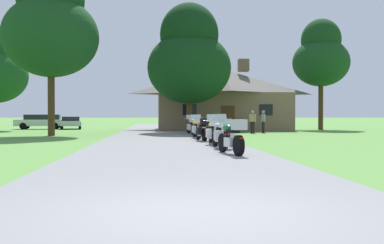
# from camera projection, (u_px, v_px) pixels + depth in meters

# --- Properties ---
(ground_plane) EXTENTS (500.00, 500.00, 0.00)m
(ground_plane) POSITION_uv_depth(u_px,v_px,m) (164.00, 138.00, 25.62)
(ground_plane) COLOR #56893D
(asphalt_driveway) EXTENTS (6.40, 80.00, 0.06)m
(asphalt_driveway) POSITION_uv_depth(u_px,v_px,m) (165.00, 139.00, 23.62)
(asphalt_driveway) COLOR slate
(asphalt_driveway) RESTS_ON ground
(motorcycle_green_nearest_to_camera) EXTENTS (0.84, 2.07, 1.30)m
(motorcycle_green_nearest_to_camera) POSITION_uv_depth(u_px,v_px,m) (232.00, 137.00, 14.14)
(motorcycle_green_nearest_to_camera) COLOR black
(motorcycle_green_nearest_to_camera) RESTS_ON asphalt_driveway
(motorcycle_silver_second_in_row) EXTENTS (0.86, 2.08, 1.30)m
(motorcycle_silver_second_in_row) POSITION_uv_depth(u_px,v_px,m) (221.00, 134.00, 16.79)
(motorcycle_silver_second_in_row) COLOR black
(motorcycle_silver_second_in_row) RESTS_ON asphalt_driveway
(motorcycle_yellow_third_in_row) EXTENTS (0.72, 2.08, 1.30)m
(motorcycle_yellow_third_in_row) POSITION_uv_depth(u_px,v_px,m) (213.00, 132.00, 19.15)
(motorcycle_yellow_third_in_row) COLOR black
(motorcycle_yellow_third_in_row) RESTS_ON asphalt_driveway
(motorcycle_orange_fourth_in_row) EXTENTS (0.87, 2.08, 1.30)m
(motorcycle_orange_fourth_in_row) POSITION_uv_depth(u_px,v_px,m) (202.00, 130.00, 21.83)
(motorcycle_orange_fourth_in_row) COLOR black
(motorcycle_orange_fourth_in_row) RESTS_ON asphalt_driveway
(motorcycle_yellow_fifth_in_row) EXTENTS (0.82, 2.08, 1.30)m
(motorcycle_yellow_fifth_in_row) POSITION_uv_depth(u_px,v_px,m) (197.00, 128.00, 24.56)
(motorcycle_yellow_fifth_in_row) COLOR black
(motorcycle_yellow_fifth_in_row) RESTS_ON asphalt_driveway
(motorcycle_yellow_sixth_in_row) EXTENTS (0.66, 2.08, 1.30)m
(motorcycle_yellow_sixth_in_row) POSITION_uv_depth(u_px,v_px,m) (195.00, 127.00, 26.97)
(motorcycle_yellow_sixth_in_row) COLOR black
(motorcycle_yellow_sixth_in_row) RESTS_ON asphalt_driveway
(motorcycle_red_farthest_in_row) EXTENTS (0.85, 2.08, 1.30)m
(motorcycle_red_farthest_in_row) POSITION_uv_depth(u_px,v_px,m) (191.00, 126.00, 29.60)
(motorcycle_red_farthest_in_row) COLOR black
(motorcycle_red_farthest_in_row) RESTS_ON asphalt_driveway
(stone_lodge) EXTENTS (11.87, 7.89, 6.36)m
(stone_lodge) POSITION_uv_depth(u_px,v_px,m) (221.00, 99.00, 39.58)
(stone_lodge) COLOR brown
(stone_lodge) RESTS_ON ground
(bystander_tan_shirt_near_lodge) EXTENTS (0.46, 0.39, 1.67)m
(bystander_tan_shirt_near_lodge) POSITION_uv_depth(u_px,v_px,m) (252.00, 121.00, 32.47)
(bystander_tan_shirt_near_lodge) COLOR black
(bystander_tan_shirt_near_lodge) RESTS_ON ground
(bystander_gray_shirt_beside_signpost) EXTENTS (0.39, 0.47, 1.69)m
(bystander_gray_shirt_beside_signpost) POSITION_uv_depth(u_px,v_px,m) (263.00, 120.00, 33.30)
(bystander_gray_shirt_beside_signpost) COLOR black
(bystander_gray_shirt_beside_signpost) RESTS_ON ground
(tree_left_near) EXTENTS (6.08, 6.08, 11.06)m
(tree_left_near) POSITION_uv_depth(u_px,v_px,m) (51.00, 26.00, 28.31)
(tree_left_near) COLOR #422D19
(tree_left_near) RESTS_ON ground
(tree_by_lodge_front) EXTENTS (6.23, 6.23, 9.68)m
(tree_by_lodge_front) POSITION_uv_depth(u_px,v_px,m) (189.00, 58.00, 32.95)
(tree_by_lodge_front) COLOR #422D19
(tree_by_lodge_front) RESTS_ON ground
(tree_right_of_lodge) EXTENTS (5.16, 5.16, 10.17)m
(tree_right_of_lodge) POSITION_uv_depth(u_px,v_px,m) (321.00, 56.00, 40.57)
(tree_right_of_lodge) COLOR #422D19
(tree_right_of_lodge) RESTS_ON ground
(parked_white_suv_far_left) EXTENTS (4.77, 2.31, 1.40)m
(parked_white_suv_far_left) POSITION_uv_depth(u_px,v_px,m) (41.00, 121.00, 42.36)
(parked_white_suv_far_left) COLOR silver
(parked_white_suv_far_left) RESTS_ON ground
(parked_silver_sedan_far_left) EXTENTS (2.54, 4.46, 1.20)m
(parked_silver_sedan_far_left) POSITION_uv_depth(u_px,v_px,m) (71.00, 122.00, 42.74)
(parked_silver_sedan_far_left) COLOR #ADAFB7
(parked_silver_sedan_far_left) RESTS_ON ground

